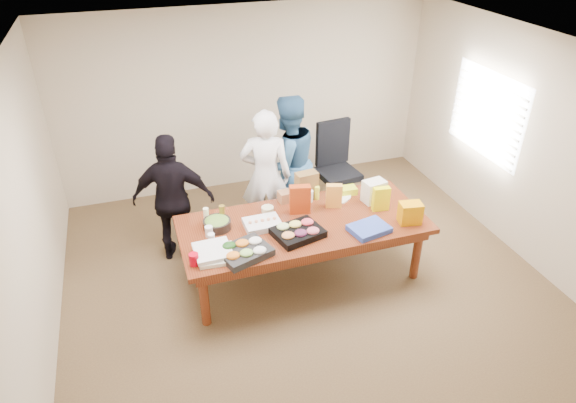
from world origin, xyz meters
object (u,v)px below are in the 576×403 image
object	(u,v)px
office_chair	(338,170)
person_right	(287,163)
conference_table	(303,249)
sheet_cake	(262,224)
person_center	(266,176)
salad_bowl	(217,224)

from	to	relation	value
office_chair	person_right	bearing A→B (deg)	-176.88
conference_table	sheet_cake	world-z (taller)	sheet_cake
person_center	salad_bowl	bearing A→B (deg)	63.04
office_chair	person_center	xyz separation A→B (m)	(-1.16, -0.36, 0.28)
salad_bowl	person_right	bearing A→B (deg)	40.45
conference_table	salad_bowl	size ratio (longest dim) A/B	9.00
person_center	person_right	bearing A→B (deg)	-128.86
person_right	salad_bowl	distance (m)	1.50
conference_table	salad_bowl	bearing A→B (deg)	168.34
person_right	sheet_cake	size ratio (longest dim) A/B	4.60
office_chair	person_center	distance (m)	1.25
conference_table	salad_bowl	xyz separation A→B (m)	(-0.95, 0.20, 0.43)
conference_table	office_chair	size ratio (longest dim) A/B	2.31
office_chair	salad_bowl	xyz separation A→B (m)	(-1.94, -1.11, 0.19)
office_chair	person_right	xyz separation A→B (m)	(-0.80, -0.14, 0.31)
sheet_cake	salad_bowl	distance (m)	0.50
person_right	sheet_cake	distance (m)	1.28
person_right	salad_bowl	world-z (taller)	person_right
office_chair	sheet_cake	distance (m)	1.92
person_center	sheet_cake	distance (m)	0.93
conference_table	sheet_cake	size ratio (longest dim) A/B	7.01
office_chair	sheet_cake	size ratio (longest dim) A/B	3.03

